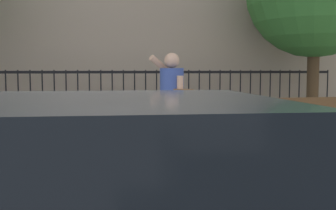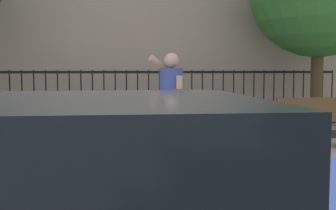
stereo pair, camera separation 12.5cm
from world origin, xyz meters
TOP-DOWN VIEW (x-y plane):
  - sidewalk at (0.00, 2.20)m, footprint 28.00×4.40m
  - iron_fence at (0.00, 5.90)m, footprint 12.03×0.04m
  - pedestrian_on_phone at (1.31, 2.17)m, footprint 0.56×0.72m
  - street_bench at (4.19, 3.43)m, footprint 1.60×0.45m

SIDE VIEW (x-z plane):
  - sidewalk at x=0.00m, z-range 0.00..0.15m
  - street_bench at x=4.19m, z-range 0.18..1.13m
  - iron_fence at x=0.00m, z-range 0.22..1.82m
  - pedestrian_on_phone at x=1.31m, z-range 0.29..1.97m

